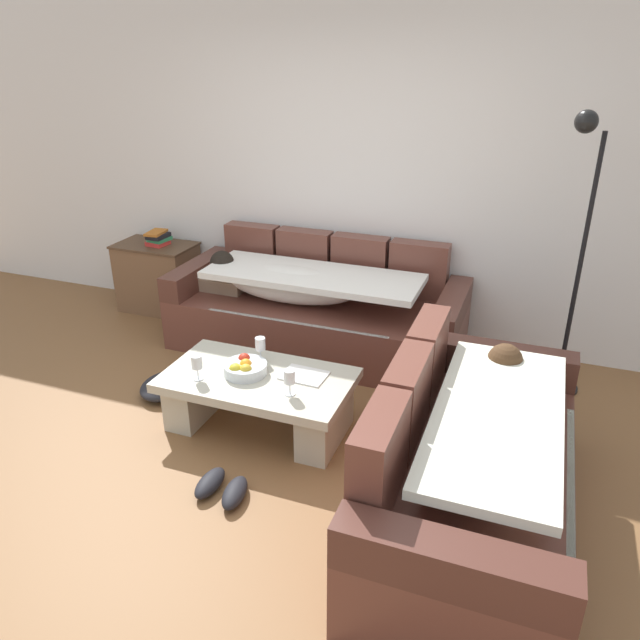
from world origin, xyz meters
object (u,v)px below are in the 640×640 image
(crumpled_garment, at_px, (164,386))
(pair_of_shoes, at_px, (222,488))
(couch_along_wall, at_px, (313,310))
(wine_glass_near_left, at_px, (197,363))
(book_stack_on_cabinet, at_px, (158,238))
(floor_lamp, at_px, (576,243))
(couch_near_window, at_px, (472,465))
(fruit_bowl, at_px, (245,368))
(open_magazine, at_px, (304,375))
(side_cabinet, at_px, (158,277))
(wine_glass_near_right, at_px, (290,378))
(wine_glass_far_back, at_px, (260,345))
(coffee_table, at_px, (258,395))

(crumpled_garment, bearing_deg, pair_of_shoes, -41.25)
(couch_along_wall, relative_size, crumpled_garment, 5.84)
(wine_glass_near_left, relative_size, book_stack_on_cabinet, 0.71)
(floor_lamp, height_order, pair_of_shoes, floor_lamp)
(couch_near_window, distance_m, floor_lamp, 1.77)
(fruit_bowl, xyz_separation_m, open_magazine, (0.37, 0.10, -0.04))
(couch_along_wall, bearing_deg, fruit_bowl, -89.61)
(book_stack_on_cabinet, height_order, pair_of_shoes, book_stack_on_cabinet)
(couch_along_wall, xyz_separation_m, couch_near_window, (1.50, -1.59, 0.00))
(fruit_bowl, distance_m, wine_glass_near_left, 0.30)
(wine_glass_near_left, xyz_separation_m, book_stack_on_cabinet, (-1.36, 1.61, 0.21))
(pair_of_shoes, bearing_deg, side_cabinet, 130.92)
(wine_glass_near_right, xyz_separation_m, wine_glass_far_back, (-0.35, 0.33, 0.00))
(crumpled_garment, bearing_deg, couch_near_window, -12.74)
(side_cabinet, xyz_separation_m, book_stack_on_cabinet, (0.05, -0.00, 0.38))
(wine_glass_near_right, xyz_separation_m, crumpled_garment, (-1.11, 0.26, -0.44))
(wine_glass_near_left, xyz_separation_m, floor_lamp, (2.11, 1.34, 0.62))
(fruit_bowl, bearing_deg, pair_of_shoes, -74.62)
(wine_glass_near_right, height_order, book_stack_on_cabinet, book_stack_on_cabinet)
(couch_along_wall, relative_size, wine_glass_far_back, 14.08)
(side_cabinet, xyz_separation_m, crumpled_garment, (0.91, -1.31, -0.26))
(side_cabinet, bearing_deg, wine_glass_near_left, -48.82)
(wine_glass_near_left, distance_m, wine_glass_far_back, 0.45)
(book_stack_on_cabinet, bearing_deg, side_cabinet, 176.56)
(floor_lamp, relative_size, pair_of_shoes, 6.25)
(wine_glass_near_right, bearing_deg, floor_lamp, 41.09)
(coffee_table, distance_m, open_magazine, 0.33)
(crumpled_garment, bearing_deg, book_stack_on_cabinet, 123.50)
(wine_glass_near_right, distance_m, wine_glass_far_back, 0.48)
(coffee_table, bearing_deg, wine_glass_far_back, 109.84)
(pair_of_shoes, distance_m, crumpled_garment, 1.23)
(book_stack_on_cabinet, relative_size, floor_lamp, 0.12)
(coffee_table, xyz_separation_m, book_stack_on_cabinet, (-1.69, 1.44, 0.47))
(wine_glass_far_back, bearing_deg, floor_lamp, 27.79)
(couch_near_window, distance_m, fruit_bowl, 1.54)
(floor_lamp, bearing_deg, book_stack_on_cabinet, 175.63)
(wine_glass_near_right, bearing_deg, wine_glass_far_back, 136.87)
(wine_glass_far_back, relative_size, floor_lamp, 0.09)
(open_magazine, height_order, book_stack_on_cabinet, book_stack_on_cabinet)
(wine_glass_near_right, bearing_deg, fruit_bowl, 160.43)
(open_magazine, bearing_deg, wine_glass_far_back, 167.40)
(couch_along_wall, height_order, wine_glass_near_right, couch_along_wall)
(open_magazine, bearing_deg, floor_lamp, 37.89)
(wine_glass_far_back, height_order, crumpled_garment, wine_glass_far_back)
(pair_of_shoes, bearing_deg, couch_along_wall, 95.86)
(couch_along_wall, bearing_deg, couch_near_window, -46.70)
(wine_glass_near_right, relative_size, crumpled_garment, 0.42)
(wine_glass_far_back, bearing_deg, open_magazine, -15.01)
(couch_along_wall, bearing_deg, floor_lamp, -1.29)
(coffee_table, xyz_separation_m, side_cabinet, (-1.74, 1.44, 0.08))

